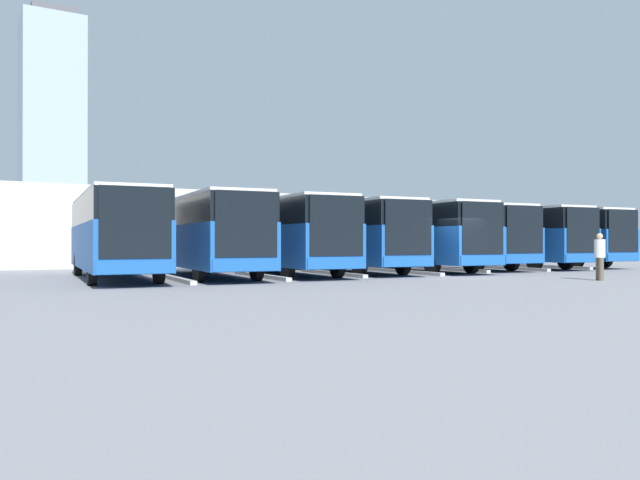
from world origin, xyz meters
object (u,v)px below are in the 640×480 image
(bus_7, at_px, (114,232))
(bus_6, at_px, (205,233))
(bus_1, at_px, (505,236))
(bus_0, at_px, (544,236))
(bus_4, at_px, (345,234))
(bus_2, at_px, (452,235))
(pedestrian, at_px, (600,255))
(bus_3, at_px, (410,235))
(bus_5, at_px, (281,234))

(bus_7, bearing_deg, bus_6, -176.67)
(bus_1, xyz_separation_m, bus_7, (22.19, 0.39, 0.00))
(bus_0, xyz_separation_m, bus_4, (14.79, 0.33, 0.00))
(bus_1, xyz_separation_m, bus_4, (11.10, 0.04, 0.00))
(bus_2, relative_size, bus_4, 1.00)
(bus_0, distance_m, bus_4, 14.80)
(bus_4, relative_size, bus_7, 1.00)
(bus_6, bearing_deg, pedestrian, 145.91)
(bus_2, bearing_deg, pedestrian, 82.24)
(bus_3, relative_size, bus_4, 1.00)
(bus_5, bearing_deg, bus_6, 7.52)
(bus_4, bearing_deg, bus_2, -170.62)
(pedestrian, bearing_deg, bus_3, -141.59)
(bus_6, bearing_deg, bus_0, -172.19)
(bus_4, xyz_separation_m, bus_7, (11.10, 0.35, 0.00))
(bus_1, height_order, pedestrian, bus_1)
(bus_4, bearing_deg, pedestrian, 119.80)
(bus_0, relative_size, pedestrian, 6.40)
(bus_7, bearing_deg, bus_3, -174.78)
(bus_5, height_order, pedestrian, bus_5)
(bus_5, height_order, bus_7, same)
(bus_2, height_order, bus_7, same)
(bus_1, height_order, bus_3, same)
(bus_3, distance_m, pedestrian, 10.23)
(bus_3, distance_m, bus_7, 14.79)
(bus_3, bearing_deg, bus_4, -1.51)
(bus_6, distance_m, pedestrian, 15.83)
(bus_3, relative_size, bus_6, 1.00)
(bus_7, bearing_deg, bus_2, -171.76)
(bus_7, height_order, pedestrian, bus_7)
(bus_3, relative_size, bus_7, 1.00)
(bus_1, xyz_separation_m, bus_3, (7.40, 0.51, 0.00))
(bus_7, relative_size, pedestrian, 6.40)
(bus_5, distance_m, pedestrian, 13.29)
(pedestrian, bearing_deg, bus_5, -107.94)
(bus_3, distance_m, bus_6, 11.10)
(bus_5, bearing_deg, bus_4, -168.45)
(bus_5, bearing_deg, bus_1, -172.68)
(bus_3, xyz_separation_m, pedestrian, (-1.05, 10.14, -0.89))
(bus_0, xyz_separation_m, pedestrian, (10.05, 10.93, -0.89))
(bus_5, bearing_deg, bus_0, -172.13)
(bus_7, bearing_deg, pedestrian, 152.76)
(bus_3, height_order, bus_4, same)
(bus_1, height_order, bus_7, same)
(bus_0, height_order, pedestrian, bus_0)
(bus_2, height_order, bus_4, same)
(bus_0, bearing_deg, bus_2, 4.50)
(bus_6, xyz_separation_m, bus_7, (3.70, -0.15, 0.00))
(bus_3, height_order, bus_7, same)
(bus_5, xyz_separation_m, bus_6, (3.70, 0.12, 0.00))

